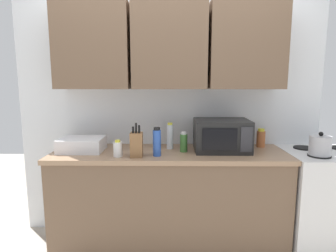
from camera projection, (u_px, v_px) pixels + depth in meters
wall_back_with_cabinets at (169, 76)px, 2.65m from camera, size 2.94×0.38×2.60m
counter_run at (169, 199)px, 2.59m from camera, size 2.07×0.63×0.90m
stove_range at (326, 200)px, 2.56m from camera, size 0.76×0.64×0.91m
kettle at (320, 145)px, 2.34m from camera, size 0.17×0.17×0.20m
microwave at (222, 135)px, 2.52m from camera, size 0.48×0.37×0.28m
dish_rack at (82, 144)px, 2.52m from camera, size 0.38×0.30×0.12m
knife_block at (137, 144)px, 2.33m from camera, size 0.10×0.12×0.28m
bottle_clear_tall at (170, 136)px, 2.60m from camera, size 0.06×0.06×0.24m
bottle_green_oil at (184, 142)px, 2.49m from camera, size 0.07×0.07×0.18m
bottle_white_jar at (118, 149)px, 2.34m from camera, size 0.07×0.07×0.14m
bottle_spice_jar at (261, 138)px, 2.68m from camera, size 0.08×0.08×0.17m
bottle_blue_cleaner at (157, 142)px, 2.35m from camera, size 0.07×0.07×0.24m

